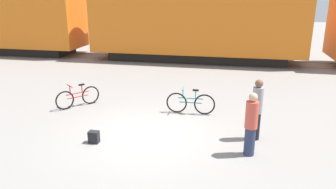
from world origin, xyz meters
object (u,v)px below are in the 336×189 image
Objects in this scene: person_in_red at (251,124)px; backpack at (94,137)px; person_in_grey at (257,109)px; freight_train at (197,14)px; bicycle_maroon at (78,97)px; bicycle_teal at (190,103)px.

person_in_red is 4.89× the size of backpack.
freight_train is at bearing 110.47° from person_in_grey.
freight_train is 22.57× the size of person_in_grey.
bicycle_maroon is 6.50m from person_in_red.
bicycle_maroon is at bearing -4.85° from person_in_red.
backpack is at bearing -56.13° from bicycle_maroon.
person_in_red is at bearing -95.98° from person_in_grey.
freight_train is 12.21m from backpack.
freight_train reaches higher than bicycle_maroon.
bicycle_maroon is at bearing -108.79° from freight_train.
freight_train is 116.26× the size of backpack.
backpack is at bearing 20.18° from person_in_red.
person_in_grey reaches higher than backpack.
person_in_red is (2.86, -11.69, -1.92)m from freight_train.
bicycle_maroon is 3.89× the size of backpack.
bicycle_maroon is 6.37m from person_in_grey.
person_in_grey reaches higher than bicycle_maroon.
person_in_grey is (3.04, -10.69, -1.86)m from freight_train.
freight_train is at bearing 71.21° from bicycle_maroon.
person_in_grey is (2.08, -1.64, 0.52)m from bicycle_teal.
bicycle_maroon is (-3.13, -9.19, -2.40)m from freight_train.
person_in_red reaches higher than bicycle_maroon.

